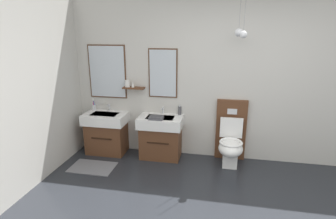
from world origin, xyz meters
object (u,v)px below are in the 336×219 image
Objects in this scene: vanity_sink_left at (107,132)px; soap_dispenser at (180,110)px; folded_hand_towel at (156,118)px; vanity_sink_right at (161,136)px; toilet at (231,141)px; toothbrush_cup at (94,107)px.

vanity_sink_left is 4.10× the size of soap_dispenser.
soap_dispenser reaches higher than vanity_sink_left.
vanity_sink_right is at bearing 73.84° from folded_hand_towel.
toilet is at bearing -0.05° from vanity_sink_left.
vanity_sink_left is 0.50m from toothbrush_cup.
vanity_sink_right is (0.96, 0.00, 0.00)m from vanity_sink_left.
vanity_sink_left is 2.09m from toilet.
soap_dispenser is at bearing 43.24° from folded_hand_towel.
vanity_sink_right is at bearing -7.33° from toothbrush_cup.
toothbrush_cup reaches higher than folded_hand_towel.
vanity_sink_left is at bearing -172.27° from soap_dispenser.
toilet reaches higher than vanity_sink_right.
soap_dispenser is (-0.84, 0.17, 0.40)m from toilet.
toothbrush_cup reaches higher than vanity_sink_left.
vanity_sink_right is 4.10× the size of soap_dispenser.
vanity_sink_right is 0.52m from soap_dispenser.
soap_dispenser reaches higher than vanity_sink_right.
toothbrush_cup is 0.95× the size of folded_hand_towel.
vanity_sink_left is at bearing 180.00° from vanity_sink_right.
vanity_sink_right is at bearing 0.00° from vanity_sink_left.
vanity_sink_right is 1.13m from toilet.
toilet reaches higher than folded_hand_towel.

